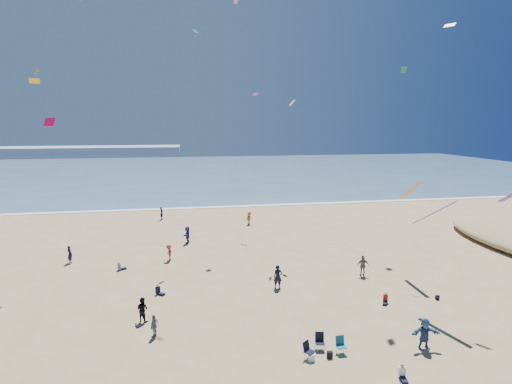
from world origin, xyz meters
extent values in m
cube|color=#476B84|center=(0.00, 95.00, 0.03)|extent=(220.00, 100.00, 0.06)
cube|color=white|center=(0.00, 45.00, 0.04)|extent=(220.00, 1.20, 0.08)
cube|color=#7A8EA8|center=(-60.00, 170.00, 1.60)|extent=(110.00, 20.00, 3.20)
imported|color=navy|center=(11.13, 2.05, 0.94)|extent=(1.79, 0.71, 1.89)
imported|color=black|center=(4.55, 12.21, 0.96)|extent=(0.72, 0.48, 1.92)
imported|color=#A81834|center=(-4.42, 20.52, 0.80)|extent=(0.83, 1.15, 1.60)
imported|color=black|center=(-5.74, 8.43, 0.85)|extent=(1.04, 0.98, 1.70)
imported|color=#B8341A|center=(5.56, 33.27, 0.83)|extent=(1.22, 1.17, 1.67)
imported|color=gray|center=(-4.81, 6.21, 0.74)|extent=(0.69, 0.93, 1.47)
imported|color=slate|center=(12.53, 13.52, 0.93)|extent=(1.13, 0.56, 1.86)
imported|color=navy|center=(-2.60, 26.13, 0.96)|extent=(0.96, 1.87, 1.92)
imported|color=black|center=(-6.06, 38.10, 0.89)|extent=(0.44, 0.66, 1.78)
imported|color=black|center=(-13.79, 21.51, 0.85)|extent=(0.73, 0.73, 1.71)
cube|color=white|center=(4.11, 1.94, 0.20)|extent=(0.35, 0.20, 0.40)
cube|color=black|center=(5.25, 2.09, 0.19)|extent=(0.30, 0.22, 0.38)
cube|color=black|center=(16.05, 7.97, 0.17)|extent=(0.28, 0.18, 0.34)
cube|color=pink|center=(3.71, 30.92, 27.28)|extent=(0.57, 0.49, 0.65)
cube|color=orange|center=(18.19, 12.12, 20.87)|extent=(0.77, 0.91, 0.30)
cube|color=#5F269E|center=(6.90, 22.01, 15.36)|extent=(0.34, 0.81, 0.46)
cube|color=white|center=(8.31, 22.47, 15.34)|extent=(0.50, 0.61, 0.58)
cube|color=#E90C48|center=(-11.09, 10.09, 13.35)|extent=(0.81, 0.57, 0.55)
cube|color=#F4A518|center=(-15.46, 21.32, 16.95)|extent=(0.87, 0.35, 0.41)
cube|color=green|center=(17.81, 17.94, 18.24)|extent=(0.51, 0.48, 0.59)
cube|color=purple|center=(6.32, 32.75, 16.88)|extent=(0.82, 0.86, 0.38)
cube|color=gold|center=(-17.44, 28.25, 18.56)|extent=(0.57, 0.55, 0.51)
cube|color=#07A0EA|center=(-1.15, 26.49, 22.76)|extent=(0.62, 0.73, 0.34)
cube|color=purple|center=(14.63, 7.06, 7.05)|extent=(0.35, 3.14, 2.21)
cube|color=orange|center=(16.86, 13.90, 7.44)|extent=(0.35, 2.64, 1.87)
camera|label=1|loc=(-2.57, -17.77, 13.23)|focal=28.00mm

